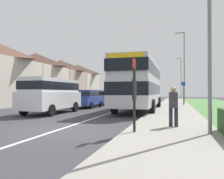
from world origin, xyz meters
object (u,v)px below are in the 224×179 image
at_px(parked_van_white, 52,93).
at_px(pedestrian_at_stop, 173,104).
at_px(street_lamp_far, 181,76).
at_px(parked_car_grey, 104,97).
at_px(street_lamp_mid, 183,63).
at_px(parked_car_blue, 87,98).
at_px(cycle_route_sign, 183,92).
at_px(street_lamp_near, 206,2).
at_px(double_decker_bus, 139,83).
at_px(parked_car_red, 115,96).
at_px(bus_stop_sign, 134,89).

bearing_deg(parked_van_white, pedestrian_at_stop, -30.08).
xyz_separation_m(pedestrian_at_stop, street_lamp_far, (1.13, 37.16, 3.63)).
distance_m(parked_car_grey, street_lamp_mid, 9.89).
relative_size(parked_car_blue, street_lamp_far, 0.53).
relative_size(parked_car_blue, cycle_route_sign, 1.70).
relative_size(parked_van_white, street_lamp_near, 0.70).
height_order(double_decker_bus, street_lamp_near, street_lamp_near).
distance_m(parked_car_grey, parked_car_red, 4.98).
relative_size(double_decker_bus, parked_van_white, 1.86).
relative_size(parked_car_grey, pedestrian_at_stop, 2.67).
distance_m(double_decker_bus, street_lamp_mid, 10.87).
height_order(parked_van_white, parked_car_red, parked_van_white).
distance_m(bus_stop_sign, cycle_route_sign, 16.87).
bearing_deg(parked_car_red, street_lamp_far, 61.62).
xyz_separation_m(parked_car_blue, parked_car_red, (-0.04, 10.31, 0.02)).
height_order(parked_car_red, street_lamp_near, street_lamp_near).
xyz_separation_m(parked_van_white, parked_car_grey, (0.20, 11.07, -0.48)).
xyz_separation_m(parked_car_blue, street_lamp_near, (8.77, -11.56, 3.46)).
relative_size(parked_car_blue, parked_car_red, 1.07).
xyz_separation_m(bus_stop_sign, street_lamp_mid, (2.26, 19.66, 3.18)).
bearing_deg(street_lamp_mid, bus_stop_sign, -96.56).
bearing_deg(double_decker_bus, street_lamp_mid, 70.20).
height_order(double_decker_bus, parked_car_grey, double_decker_bus).
height_order(bus_stop_sign, street_lamp_far, street_lamp_far).
height_order(double_decker_bus, cycle_route_sign, double_decker_bus).
height_order(pedestrian_at_stop, street_lamp_far, street_lamp_far).
bearing_deg(cycle_route_sign, double_decker_bus, -116.35).
bearing_deg(pedestrian_at_stop, street_lamp_mid, 86.84).
distance_m(double_decker_bus, street_lamp_far, 29.27).
bearing_deg(bus_stop_sign, parked_car_grey, 110.78).
bearing_deg(parked_car_blue, bus_stop_sign, -61.33).
relative_size(bus_stop_sign, cycle_route_sign, 1.03).
height_order(parked_car_red, street_lamp_mid, street_lamp_mid).
distance_m(pedestrian_at_stop, street_lamp_near, 3.73).
bearing_deg(bus_stop_sign, street_lamp_near, 7.45).
bearing_deg(parked_van_white, street_lamp_mid, 56.44).
bearing_deg(street_lamp_far, parked_car_blue, -108.32).
height_order(double_decker_bus, parked_car_red, double_decker_bus).
height_order(parked_van_white, street_lamp_near, street_lamp_near).
height_order(parked_car_grey, cycle_route_sign, cycle_route_sign).
bearing_deg(cycle_route_sign, parked_car_grey, 177.00).
distance_m(parked_car_blue, pedestrian_at_stop, 12.93).
bearing_deg(street_lamp_near, parked_car_blue, 127.18).
relative_size(pedestrian_at_stop, bus_stop_sign, 0.64).
bearing_deg(street_lamp_near, parked_car_red, 111.93).
distance_m(parked_car_blue, street_lamp_mid, 12.33).
relative_size(parked_car_grey, street_lamp_near, 0.59).
xyz_separation_m(bus_stop_sign, cycle_route_sign, (2.15, 16.73, -0.11)).
bearing_deg(street_lamp_mid, parked_car_grey, -164.26).
xyz_separation_m(parked_van_white, street_lamp_near, (9.01, -5.82, 2.97)).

